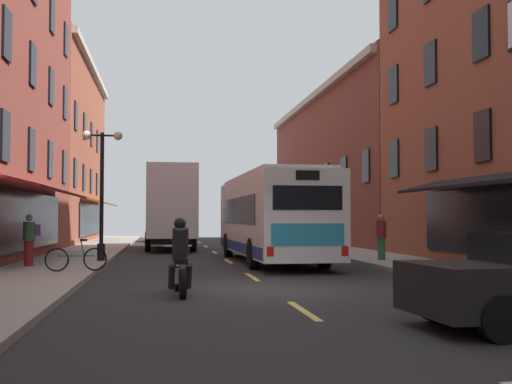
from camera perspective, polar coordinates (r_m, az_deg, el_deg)
name	(u,v)px	position (r m, az deg, el deg)	size (l,w,h in m)	color
ground_plane	(270,291)	(14.89, 1.29, -8.89)	(34.80, 80.00, 0.10)	#28282B
lane_centre_dashes	(272,290)	(14.63, 1.46, -8.79)	(0.14, 73.90, 0.01)	#DBCC4C
sidewalk_left	(4,290)	(15.06, -21.68, -8.19)	(3.00, 80.00, 0.14)	#A39E93
sidewalk_right	(507,282)	(16.89, 21.62, -7.54)	(3.00, 80.00, 0.14)	#A39E93
transit_bus	(271,217)	(23.66, 1.35, -2.23)	(2.80, 11.13, 3.24)	white
box_truck	(170,208)	(33.04, -7.77, -1.47)	(2.64, 8.24, 4.21)	#B21E19
sedan_mid	(168,232)	(44.93, -7.91, -3.55)	(2.04, 4.46, 1.37)	maroon
motorcycle_rider	(180,262)	(13.77, -6.86, -6.24)	(0.62, 2.07, 1.66)	black
bicycle_near	(76,258)	(18.82, -15.84, -5.75)	(1.70, 0.48, 0.91)	black
pedestrian_near	(30,239)	(21.24, -19.68, -3.97)	(0.52, 0.45, 1.63)	maroon
pedestrian_mid	(381,236)	(23.48, 11.19, -3.92)	(0.36, 0.36, 1.66)	#33663F
pedestrian_far	(347,231)	(30.23, 8.15, -3.47)	(0.36, 0.36, 1.76)	black
street_lamp_twin	(102,188)	(23.20, -13.69, 0.35)	(1.42, 0.32, 4.62)	black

